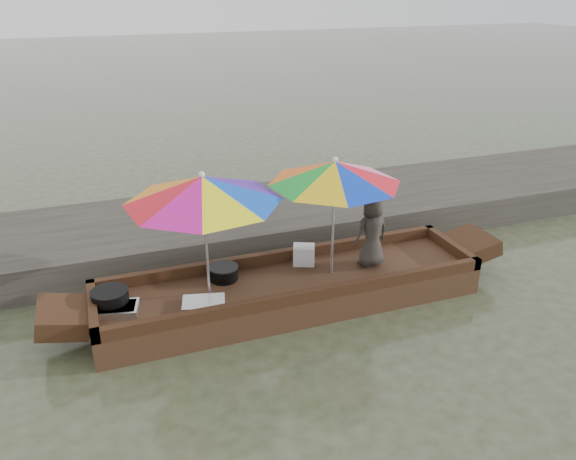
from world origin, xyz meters
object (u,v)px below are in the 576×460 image
object	(u,v)px
charcoal_grill	(224,273)
umbrella_stern	(333,218)
supply_bag	(304,255)
tray_scallop	(204,303)
boat_hull	(291,292)
umbrella_bow	(206,236)
tray_crayfish	(116,310)
cooking_pot	(110,299)
vendor	(372,232)

from	to	relation	value
charcoal_grill	umbrella_stern	world-z (taller)	umbrella_stern
supply_bag	tray_scallop	bearing A→B (deg)	-158.57
boat_hull	supply_bag	xyz separation A→B (m)	(0.32, 0.36, 0.30)
charcoal_grill	umbrella_stern	size ratio (longest dim) A/B	0.22
umbrella_bow	umbrella_stern	world-z (taller)	same
tray_crayfish	supply_bag	xyz separation A→B (m)	(2.45, 0.40, 0.09)
tray_crayfish	charcoal_grill	world-z (taller)	charcoal_grill
charcoal_grill	umbrella_stern	bearing A→B (deg)	-12.87
boat_hull	tray_scallop	distance (m)	1.20
tray_scallop	charcoal_grill	bearing A→B (deg)	54.72
supply_bag	umbrella_bow	bearing A→B (deg)	-165.17
tray_crayfish	supply_bag	world-z (taller)	supply_bag
boat_hull	supply_bag	bearing A→B (deg)	48.44
cooking_pot	supply_bag	size ratio (longest dim) A/B	1.52
umbrella_stern	charcoal_grill	bearing A→B (deg)	167.13
cooking_pot	umbrella_stern	xyz separation A→B (m)	(2.74, -0.10, 0.66)
umbrella_stern	tray_scallop	bearing A→B (deg)	-172.70
boat_hull	umbrella_bow	world-z (taller)	umbrella_bow
umbrella_bow	tray_scallop	bearing A→B (deg)	-118.24
cooking_pot	charcoal_grill	xyz separation A→B (m)	(1.39, 0.21, -0.03)
tray_scallop	umbrella_stern	world-z (taller)	umbrella_stern
charcoal_grill	umbrella_stern	xyz separation A→B (m)	(1.35, -0.31, 0.69)
umbrella_stern	vendor	bearing A→B (deg)	2.93
vendor	cooking_pot	bearing A→B (deg)	-7.55
tray_crayfish	charcoal_grill	distance (m)	1.39
boat_hull	vendor	bearing A→B (deg)	1.48
cooking_pot	charcoal_grill	distance (m)	1.41
boat_hull	umbrella_bow	xyz separation A→B (m)	(-1.04, 0.00, 0.95)
tray_crayfish	umbrella_bow	xyz separation A→B (m)	(1.08, 0.04, 0.73)
tray_scallop	vendor	size ratio (longest dim) A/B	0.51
cooking_pot	umbrella_stern	distance (m)	2.82
boat_hull	tray_crayfish	bearing A→B (deg)	-178.85
boat_hull	cooking_pot	xyz separation A→B (m)	(-2.18, 0.10, 0.29)
supply_bag	umbrella_stern	world-z (taller)	umbrella_stern
supply_bag	vendor	world-z (taller)	vendor
tray_scallop	charcoal_grill	distance (m)	0.65
cooking_pot	supply_bag	world-z (taller)	supply_bag
tray_scallop	tray_crayfish	bearing A→B (deg)	169.55
supply_bag	vendor	distance (m)	0.95
charcoal_grill	umbrella_bow	world-z (taller)	umbrella_bow
boat_hull	tray_scallop	size ratio (longest dim) A/B	9.97
tray_crayfish	tray_scallop	distance (m)	0.98
cooking_pot	umbrella_bow	xyz separation A→B (m)	(1.13, -0.10, 0.66)
umbrella_bow	boat_hull	bearing A→B (deg)	0.00
cooking_pot	vendor	distance (m)	3.33
tray_crayfish	cooking_pot	bearing A→B (deg)	109.51
cooking_pot	vendor	world-z (taller)	vendor
tray_crayfish	tray_scallop	xyz separation A→B (m)	(0.97, -0.18, -0.01)
cooking_pot	tray_crayfish	xyz separation A→B (m)	(0.05, -0.14, -0.07)
boat_hull	vendor	size ratio (longest dim) A/B	5.04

